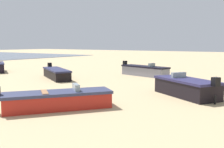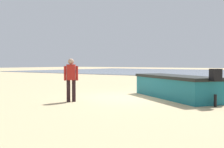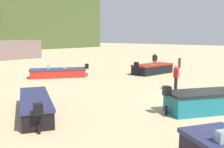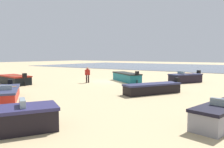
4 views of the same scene
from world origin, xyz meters
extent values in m
plane|color=tan|center=(0.00, 0.00, 0.00)|extent=(160.00, 160.00, 0.00)
cube|color=#18697A|center=(-1.51, -0.89, 0.41)|extent=(4.55, 3.72, 0.82)
cube|color=black|center=(-1.51, -0.89, 0.88)|extent=(4.68, 3.84, 0.12)
cube|color=black|center=(-3.56, 0.53, 1.06)|extent=(0.41, 0.42, 0.40)
cylinder|color=black|center=(-3.56, 0.53, 0.21)|extent=(0.14, 0.14, 0.41)
cylinder|color=black|center=(1.24, 2.51, 0.41)|extent=(0.20, 0.20, 0.82)
cylinder|color=black|center=(1.10, 2.37, 0.41)|extent=(0.20, 0.20, 0.82)
cylinder|color=#A9211B|center=(1.17, 2.44, 1.11)|extent=(0.48, 0.48, 0.58)
cylinder|color=#A9211B|center=(1.33, 2.59, 1.07)|extent=(0.13, 0.13, 0.54)
cylinder|color=#A9211B|center=(1.01, 2.29, 1.07)|extent=(0.13, 0.13, 0.54)
sphere|color=tan|center=(1.17, 2.44, 1.51)|extent=(0.31, 0.31, 0.22)
camera|label=1|loc=(7.29, 20.16, 2.74)|focal=42.70mm
camera|label=2|loc=(-6.12, 9.87, 1.43)|focal=44.24mm
camera|label=3|loc=(-12.84, -4.38, 3.33)|focal=40.07mm
camera|label=4|loc=(-13.63, 19.79, 2.77)|focal=35.50mm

